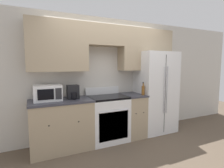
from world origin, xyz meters
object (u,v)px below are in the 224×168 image
Objects in this scene: oven_range at (108,118)px; microwave at (47,93)px; bottle at (143,90)px; refrigerator at (155,92)px.

oven_range is 1.31m from microwave.
bottle is (1.90, -0.28, -0.03)m from microwave.
refrigerator is 3.90× the size of microwave.
oven_range is at bearing 164.71° from bottle.
oven_range is 1.34m from refrigerator.
oven_range is 0.96m from bottle.
microwave is at bearing 179.22° from refrigerator.
refrigerator is (1.25, 0.04, 0.47)m from oven_range.
refrigerator reaches higher than bottle.
refrigerator is at bearing 1.95° from oven_range.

